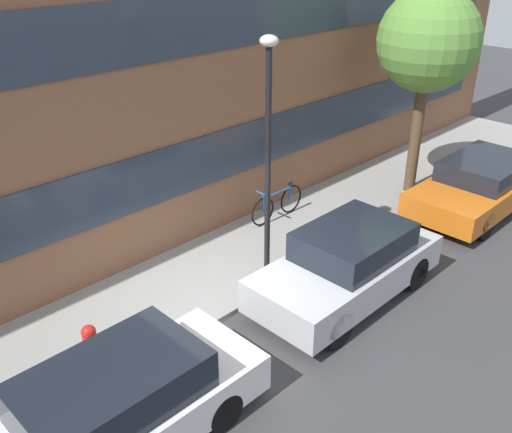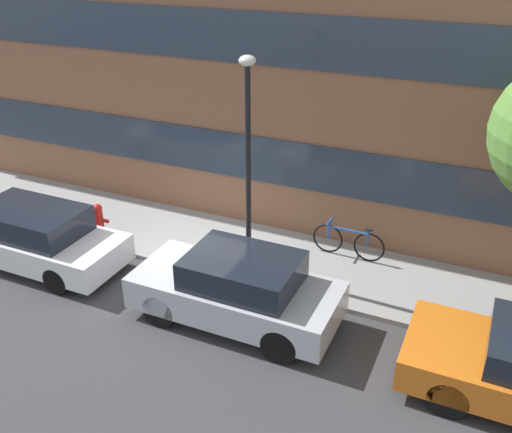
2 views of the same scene
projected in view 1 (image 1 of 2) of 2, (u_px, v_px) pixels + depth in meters
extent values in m
plane|color=#38383A|center=(231.00, 317.00, 10.09)|extent=(56.00, 56.00, 0.00)
cube|color=gray|center=(186.00, 286.00, 10.86)|extent=(28.00, 2.50, 0.10)
cube|color=brown|center=(113.00, 56.00, 10.07)|extent=(28.00, 0.90, 8.26)
cube|color=#2D3847|center=(140.00, 183.00, 10.83)|extent=(25.76, 0.04, 1.10)
cube|color=#2D3847|center=(125.00, 35.00, 9.59)|extent=(25.76, 0.04, 1.10)
cube|color=silver|center=(105.00, 427.00, 7.23)|extent=(4.43, 1.60, 0.58)
cube|color=black|center=(112.00, 386.00, 7.08)|extent=(2.30, 1.41, 0.55)
cylinder|color=black|center=(223.00, 411.00, 7.74)|extent=(0.58, 0.18, 0.58)
cylinder|color=black|center=(160.00, 361.00, 8.64)|extent=(0.58, 0.18, 0.58)
cube|color=#B2B5BA|center=(346.00, 272.00, 10.38)|extent=(3.86, 1.67, 0.62)
cube|color=black|center=(354.00, 241.00, 10.22)|extent=(2.00, 1.47, 0.53)
cylinder|color=black|center=(338.00, 329.00, 9.27)|extent=(0.65, 0.18, 0.65)
cylinder|color=black|center=(271.00, 292.00, 10.20)|extent=(0.65, 0.18, 0.65)
cylinder|color=black|center=(415.00, 273.00, 10.77)|extent=(0.65, 0.18, 0.65)
cylinder|color=black|center=(351.00, 245.00, 11.71)|extent=(0.65, 0.18, 0.65)
cube|color=#D16619|center=(479.00, 189.00, 13.73)|extent=(4.29, 1.79, 0.56)
cube|color=black|center=(486.00, 168.00, 13.61)|extent=(2.23, 1.57, 0.46)
cylinder|color=black|center=(485.00, 226.00, 12.48)|extent=(0.63, 0.18, 0.63)
cylinder|color=black|center=(420.00, 203.00, 13.49)|extent=(0.63, 0.18, 0.63)
cylinder|color=black|center=(472.00, 173.00, 15.17)|extent=(0.63, 0.18, 0.63)
cylinder|color=red|center=(94.00, 366.00, 8.79)|extent=(0.31, 0.31, 0.04)
cylinder|color=red|center=(92.00, 350.00, 8.65)|extent=(0.21, 0.21, 0.59)
sphere|color=red|center=(89.00, 332.00, 8.49)|extent=(0.23, 0.23, 0.23)
cylinder|color=red|center=(80.00, 353.00, 8.50)|extent=(0.17, 0.09, 0.09)
cylinder|color=red|center=(102.00, 341.00, 8.74)|extent=(0.17, 0.09, 0.09)
torus|color=black|center=(263.00, 211.00, 12.81)|extent=(0.69, 0.05, 0.69)
torus|color=black|center=(291.00, 199.00, 13.40)|extent=(0.69, 0.05, 0.69)
cylinder|color=#234C8C|center=(277.00, 193.00, 12.97)|extent=(0.90, 0.06, 0.06)
cylinder|color=#234C8C|center=(290.00, 192.00, 13.28)|extent=(0.06, 0.06, 0.39)
cylinder|color=#234C8C|center=(263.00, 203.00, 12.74)|extent=(0.06, 0.06, 0.39)
ellipsoid|color=black|center=(290.00, 183.00, 13.18)|extent=(0.20, 0.08, 0.05)
cylinder|color=#234C8C|center=(263.00, 194.00, 12.63)|extent=(0.05, 0.44, 0.05)
cylinder|color=brown|center=(416.00, 132.00, 14.00)|extent=(0.28, 0.28, 3.09)
sphere|color=#568C38|center=(429.00, 40.00, 13.00)|extent=(2.37, 2.37, 2.37)
cylinder|color=black|center=(268.00, 169.00, 10.30)|extent=(0.11, 0.11, 4.31)
ellipsoid|color=silver|center=(269.00, 41.00, 9.27)|extent=(0.32, 0.32, 0.20)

